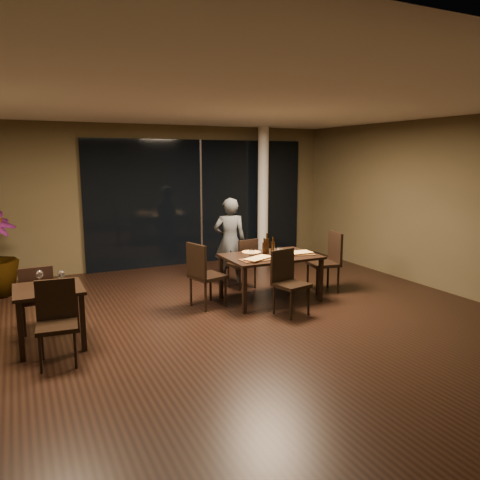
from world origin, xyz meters
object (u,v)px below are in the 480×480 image
(chair_side_far, at_px, (36,295))
(chair_side_near, at_px, (57,317))
(chair_main_near, at_px, (288,278))
(diner, at_px, (230,241))
(bottle_c, at_px, (267,244))
(side_table, at_px, (49,298))
(bottle_a, at_px, (264,246))
(chair_main_far, at_px, (244,261))
(chair_main_right, at_px, (328,258))
(main_table, at_px, (270,260))
(chair_main_left, at_px, (203,272))
(bottle_b, at_px, (273,246))

(chair_side_far, distance_m, chair_side_near, 1.11)
(chair_main_near, distance_m, chair_side_far, 3.51)
(diner, relative_size, bottle_c, 4.67)
(side_table, xyz_separation_m, bottle_a, (3.32, 0.58, 0.27))
(chair_main_far, distance_m, chair_side_far, 3.50)
(chair_main_near, xyz_separation_m, bottle_a, (0.02, 0.78, 0.35))
(chair_main_near, xyz_separation_m, chair_side_far, (-3.42, 0.78, -0.03))
(chair_main_right, xyz_separation_m, bottle_a, (-1.25, 0.05, 0.31))
(chair_main_near, relative_size, bottle_a, 3.45)
(main_table, height_order, chair_side_far, chair_side_far)
(main_table, height_order, diner, diner)
(main_table, distance_m, bottle_a, 0.24)
(chair_main_near, height_order, chair_main_left, chair_main_left)
(chair_side_near, bearing_deg, chair_side_far, 104.25)
(chair_main_far, relative_size, chair_main_right, 0.87)
(side_table, height_order, chair_main_near, chair_main_near)
(chair_main_near, bearing_deg, chair_side_near, 173.41)
(bottle_c, bearing_deg, chair_main_far, 98.37)
(main_table, distance_m, chair_main_far, 0.80)
(chair_main_right, distance_m, diner, 1.81)
(chair_main_near, height_order, bottle_b, bottle_b)
(chair_main_near, bearing_deg, chair_side_far, 154.96)
(side_table, bearing_deg, chair_main_far, 21.11)
(bottle_a, height_order, bottle_b, bottle_b)
(diner, relative_size, bottle_b, 5.47)
(diner, distance_m, bottle_a, 1.14)
(chair_main_left, bearing_deg, bottle_a, -105.99)
(side_table, relative_size, bottle_c, 2.33)
(chair_main_near, xyz_separation_m, chair_side_near, (-3.26, -0.32, -0.01))
(main_table, distance_m, bottle_b, 0.23)
(chair_main_near, relative_size, bottle_c, 2.81)
(chair_main_far, bearing_deg, bottle_b, 88.87)
(chair_main_left, bearing_deg, chair_main_right, -106.64)
(chair_side_far, bearing_deg, diner, -165.39)
(main_table, bearing_deg, diner, 98.45)
(chair_main_near, relative_size, chair_main_left, 0.94)
(chair_main_right, distance_m, chair_side_near, 4.65)
(chair_main_far, xyz_separation_m, chair_side_near, (-3.27, -1.80, 0.02))
(side_table, height_order, chair_main_left, chair_main_left)
(chair_main_right, height_order, bottle_c, bottle_c)
(chair_side_far, xyz_separation_m, bottle_a, (3.45, -0.00, 0.38))
(chair_main_near, xyz_separation_m, chair_main_left, (-1.04, 0.80, 0.03))
(chair_side_near, relative_size, bottle_b, 3.23)
(side_table, distance_m, bottle_b, 3.50)
(diner, bearing_deg, main_table, 119.02)
(chair_main_right, xyz_separation_m, chair_side_near, (-4.53, -1.05, -0.05))
(diner, height_order, bottle_a, diner)
(bottle_a, bearing_deg, chair_main_near, -91.53)
(main_table, relative_size, chair_side_near, 1.58)
(diner, xyz_separation_m, bottle_b, (0.23, -1.19, 0.09))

